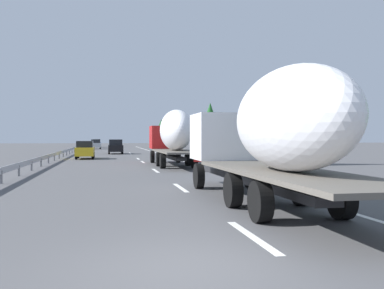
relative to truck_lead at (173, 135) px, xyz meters
The scene contains 21 objects.
ground_plane 15.20m from the truck_lead, 13.87° to the left, with size 260.00×260.00×0.00m, color #4C4C4F.
lane_stripe_0 23.60m from the truck_lead, behind, with size 3.20×0.20×0.01m, color white.
lane_stripe_1 14.47m from the truck_lead, behind, with size 3.20×0.20×0.01m, color white.
lane_stripe_2 5.30m from the truck_lead, 157.77° to the left, with size 3.20×0.20×0.01m, color white.
lane_stripe_3 6.61m from the truck_lead, 16.92° to the left, with size 3.20×0.20×0.01m, color white.
lane_stripe_4 12.21m from the truck_lead, ahead, with size 3.20×0.20×0.01m, color white.
lane_stripe_5 26.32m from the truck_lead, ahead, with size 3.20×0.20×0.01m, color white.
lane_stripe_6 28.76m from the truck_lead, ahead, with size 3.20×0.20×0.01m, color white.
edge_line_right 19.81m from the truck_lead, ahead, with size 110.00×0.20×0.01m, color white.
truck_lead is the anchor object (origin of this frame).
truck_trailing 19.69m from the truck_lead, behind, with size 13.88×2.55×4.02m.
car_silver_hatch 52.99m from the truck_lead, ahead, with size 4.09×1.87×1.80m.
car_blue_sedan 68.22m from the truck_lead, ahead, with size 4.59×1.77×1.80m.
car_black_suv 26.28m from the truck_lead, ahead, with size 4.39×1.92×1.90m.
car_yellow_coupe 14.67m from the truck_lead, 28.76° to the left, with size 4.57×1.78×1.79m.
road_sign 25.44m from the truck_lead, ahead, with size 0.10×0.90×3.16m.
tree_1 20.20m from the truck_lead, 21.22° to the right, with size 3.33×3.33×6.33m.
tree_2 16.61m from the truck_lead, 30.63° to the right, with size 3.57×3.57×4.93m.
tree_3 60.23m from the truck_lead, ahead, with size 3.66×3.66×6.03m.
tree_4 9.50m from the truck_lead, 89.98° to the right, with size 3.29×3.29×6.76m.
guardrail_median 20.11m from the truck_lead, 28.64° to the left, with size 94.00×0.10×0.76m.
Camera 1 is at (-6.87, 1.22, 2.10)m, focal length 40.94 mm.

